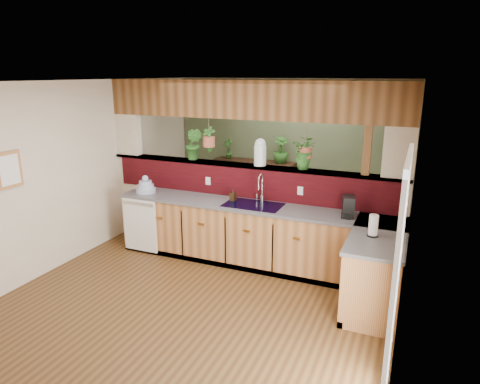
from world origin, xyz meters
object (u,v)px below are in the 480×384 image
at_px(faucet, 261,187).
at_px(soap_dispenser, 233,195).
at_px(dish_stack, 146,187).
at_px(glass_jar, 260,152).
at_px(paper_towel, 373,226).
at_px(coffee_maker, 348,207).
at_px(shelving_console, 254,188).

relative_size(faucet, soap_dispenser, 2.43).
bearing_deg(dish_stack, glass_jar, 13.49).
relative_size(faucet, paper_towel, 1.56).
bearing_deg(glass_jar, faucet, -65.50).
relative_size(dish_stack, glass_jar, 0.79).
height_order(faucet, soap_dispenser, faucet).
distance_m(faucet, paper_towel, 1.80).
bearing_deg(dish_stack, coffee_maker, 0.64).
bearing_deg(dish_stack, paper_towel, -8.88).
xyz_separation_m(dish_stack, coffee_maker, (3.09, 0.03, 0.04)).
xyz_separation_m(faucet, shelving_console, (-0.93, 2.12, -0.63)).
bearing_deg(paper_towel, dish_stack, 171.12).
bearing_deg(glass_jar, soap_dispenser, -134.91).
distance_m(soap_dispenser, paper_towel, 2.13).
relative_size(soap_dispenser, glass_jar, 0.44).
xyz_separation_m(dish_stack, glass_jar, (1.73, 0.42, 0.60)).
bearing_deg(faucet, dish_stack, -173.76).
xyz_separation_m(faucet, coffee_maker, (1.26, -0.17, -0.10)).
relative_size(coffee_maker, shelving_console, 0.17).
height_order(faucet, glass_jar, glass_jar).
bearing_deg(faucet, coffee_maker, -7.50).
relative_size(faucet, shelving_console, 0.26).
xyz_separation_m(dish_stack, soap_dispenser, (1.44, 0.12, 0.00)).
distance_m(coffee_maker, glass_jar, 1.52).
distance_m(faucet, shelving_console, 2.39).
bearing_deg(faucet, soap_dispenser, -168.03).
xyz_separation_m(soap_dispenser, paper_towel, (2.03, -0.66, 0.04)).
bearing_deg(shelving_console, soap_dispenser, -74.58).
xyz_separation_m(coffee_maker, paper_towel, (0.38, -0.58, -0.00)).
xyz_separation_m(dish_stack, paper_towel, (3.47, -0.54, 0.04)).
bearing_deg(shelving_console, faucet, -64.47).
xyz_separation_m(faucet, glass_jar, (-0.10, 0.22, 0.46)).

